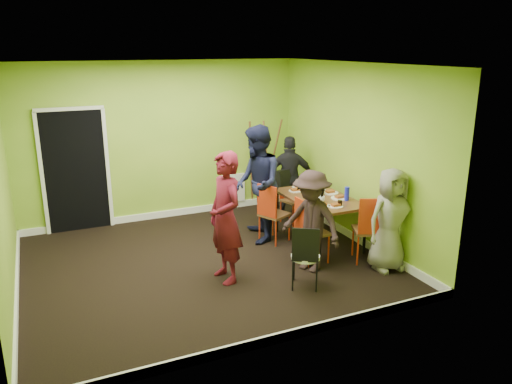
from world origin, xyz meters
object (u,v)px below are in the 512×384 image
(blue_bottle, at_px, (347,194))
(easel, at_px, (263,165))
(person_back_end, at_px, (290,178))
(chair_left_near, at_px, (308,227))
(person_left_far, at_px, (257,184))
(chair_back_end, at_px, (287,185))
(person_standing, at_px, (225,218))
(dining_table, at_px, (319,201))
(chair_front_end, at_px, (370,226))
(person_left_near, at_px, (311,221))
(chair_left_far, at_px, (271,210))
(orange_bottle, at_px, (312,193))
(thermos, at_px, (313,190))
(chair_bentwood, at_px, (305,254))
(person_front_end, at_px, (390,220))

(blue_bottle, bearing_deg, easel, 98.54)
(easel, height_order, person_back_end, easel)
(chair_left_near, distance_m, person_left_far, 1.21)
(chair_back_end, distance_m, person_standing, 2.56)
(dining_table, bearing_deg, chair_front_end, -75.71)
(person_standing, height_order, person_left_near, person_standing)
(easel, bearing_deg, person_left_near, -101.75)
(chair_left_far, distance_m, person_left_near, 1.15)
(orange_bottle, relative_size, person_back_end, 0.05)
(chair_front_end, height_order, blue_bottle, chair_front_end)
(thermos, bearing_deg, orange_bottle, 88.82)
(chair_bentwood, xyz_separation_m, person_back_end, (1.12, 2.56, 0.27))
(easel, relative_size, orange_bottle, 23.86)
(orange_bottle, height_order, person_standing, person_standing)
(easel, xyz_separation_m, person_back_end, (0.19, -0.72, -0.10))
(chair_left_far, xyz_separation_m, orange_bottle, (0.62, -0.17, 0.24))
(chair_front_end, xyz_separation_m, person_left_near, (-0.89, 0.15, 0.15))
(easel, height_order, person_front_end, easel)
(chair_back_end, distance_m, person_back_end, 0.20)
(chair_front_end, distance_m, person_left_far, 1.88)
(blue_bottle, distance_m, orange_bottle, 0.58)
(person_left_near, relative_size, person_front_end, 0.98)
(thermos, height_order, orange_bottle, thermos)
(thermos, bearing_deg, chair_left_far, 161.33)
(person_front_end, bearing_deg, dining_table, 107.93)
(blue_bottle, xyz_separation_m, orange_bottle, (-0.36, 0.44, -0.07))
(chair_front_end, bearing_deg, person_front_end, -41.55)
(chair_left_far, distance_m, chair_bentwood, 1.62)
(chair_bentwood, bearing_deg, chair_back_end, 98.89)
(chair_back_end, xyz_separation_m, chair_bentwood, (-1.01, -2.42, -0.18))
(blue_bottle, distance_m, person_front_end, 0.95)
(chair_bentwood, relative_size, person_back_end, 0.58)
(blue_bottle, xyz_separation_m, person_front_end, (0.08, -0.94, -0.13))
(person_left_far, height_order, person_left_near, person_left_far)
(dining_table, height_order, chair_back_end, chair_back_end)
(chair_left_far, distance_m, person_left_far, 0.46)
(person_left_near, bearing_deg, blue_bottle, 94.78)
(orange_bottle, bearing_deg, chair_bentwood, -122.53)
(chair_left_far, xyz_separation_m, chair_front_end, (0.95, -1.28, 0.02))
(blue_bottle, distance_m, person_standing, 2.14)
(person_left_near, height_order, person_back_end, person_back_end)
(chair_front_end, height_order, easel, easel)
(chair_front_end, distance_m, orange_bottle, 1.18)
(person_left_far, relative_size, person_back_end, 1.24)
(dining_table, distance_m, easel, 1.98)
(easel, bearing_deg, blue_bottle, -81.46)
(chair_front_end, relative_size, person_standing, 0.57)
(easel, bearing_deg, dining_table, -88.50)
(thermos, relative_size, blue_bottle, 0.95)
(chair_left_far, height_order, blue_bottle, chair_left_far)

